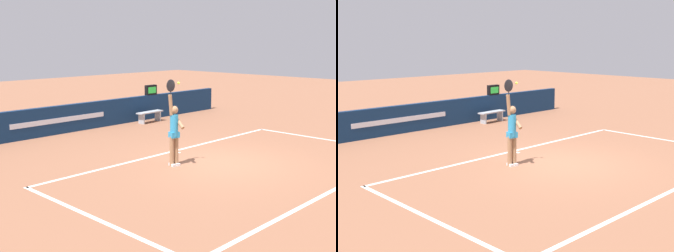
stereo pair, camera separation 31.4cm
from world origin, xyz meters
The scene contains 7 objects.
ground_plane centered at (0.00, 0.00, 0.00)m, with size 60.00×60.00×0.00m, color #955E43.
court_lines centered at (0.00, -0.67, 0.00)m, with size 10.34×5.48×0.00m.
back_wall centered at (0.00, 7.01, 0.54)m, with size 15.92×0.22×1.08m.
speed_display centered at (3.77, 7.01, 1.30)m, with size 0.60×0.19×0.45m.
tennis_player centered at (-1.20, 0.81, 1.02)m, with size 0.45×0.49×2.45m.
tennis_ball centered at (-1.13, 0.71, 2.34)m, with size 0.07×0.07×0.07m.
courtside_bench_near centered at (3.06, 6.33, 0.36)m, with size 1.37×0.44×0.48m.
Camera 1 is at (-10.18, -7.76, 3.49)m, focal length 48.46 mm.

